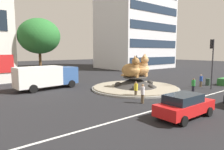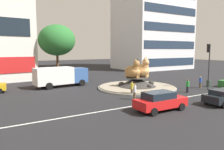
% 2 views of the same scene
% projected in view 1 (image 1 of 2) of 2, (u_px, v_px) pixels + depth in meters
% --- Properties ---
extents(ground_plane, '(160.00, 160.00, 0.00)m').
position_uv_depth(ground_plane, '(135.00, 89.00, 23.80)').
color(ground_plane, black).
extents(lane_centreline, '(112.00, 0.20, 0.01)m').
position_uv_depth(lane_centreline, '(190.00, 100.00, 18.35)').
color(lane_centreline, silver).
rests_on(lane_centreline, ground).
extents(roundabout_island, '(10.21, 10.21, 1.46)m').
position_uv_depth(roundabout_island, '(135.00, 85.00, 23.74)').
color(roundabout_island, gray).
rests_on(roundabout_island, ground).
extents(cat_statue_tabby, '(2.14, 2.89, 2.53)m').
position_uv_depth(cat_statue_tabby, '(132.00, 69.00, 23.00)').
color(cat_statue_tabby, '#9E703D').
rests_on(cat_statue_tabby, roundabout_island).
extents(cat_statue_calico, '(2.41, 2.94, 2.70)m').
position_uv_depth(cat_statue_calico, '(140.00, 68.00, 24.02)').
color(cat_statue_calico, tan).
rests_on(cat_statue_calico, roundabout_island).
extents(traffic_light_mast, '(0.33, 0.46, 5.78)m').
position_uv_depth(traffic_light_mast, '(212.00, 55.00, 23.35)').
color(traffic_light_mast, '#2D2D33').
rests_on(traffic_light_mast, ground).
extents(office_tower, '(17.97, 13.83, 29.09)m').
position_uv_depth(office_tower, '(135.00, 13.00, 53.44)').
color(office_tower, silver).
rests_on(office_tower, ground).
extents(broadleaf_tree_behind_island, '(6.17, 6.17, 9.30)m').
position_uv_depth(broadleaf_tree_behind_island, '(39.00, 36.00, 30.10)').
color(broadleaf_tree_behind_island, brown).
rests_on(broadleaf_tree_behind_island, ground).
extents(pedestrian_blue_shirt, '(0.37, 0.37, 1.55)m').
position_uv_depth(pedestrian_blue_shirt, '(201.00, 80.00, 25.17)').
color(pedestrian_blue_shirt, brown).
rests_on(pedestrian_blue_shirt, ground).
extents(pedestrian_yellow_shirt, '(0.35, 0.35, 1.58)m').
position_uv_depth(pedestrian_yellow_shirt, '(136.00, 89.00, 19.09)').
color(pedestrian_yellow_shirt, brown).
rests_on(pedestrian_yellow_shirt, ground).
extents(pedestrian_green_shirt, '(0.39, 0.39, 1.56)m').
position_uv_depth(pedestrian_green_shirt, '(193.00, 85.00, 21.67)').
color(pedestrian_green_shirt, black).
rests_on(pedestrian_green_shirt, ground).
extents(pedestrian_white_shirt, '(0.34, 0.34, 1.66)m').
position_uv_depth(pedestrian_white_shirt, '(143.00, 93.00, 17.12)').
color(pedestrian_white_shirt, brown).
rests_on(pedestrian_white_shirt, ground).
extents(parked_car_right, '(4.60, 2.09, 1.62)m').
position_uv_depth(parked_car_right, '(184.00, 105.00, 13.43)').
color(parked_car_right, red).
rests_on(parked_car_right, ground).
extents(delivery_box_truck, '(7.39, 2.99, 2.70)m').
position_uv_depth(delivery_box_truck, '(47.00, 76.00, 23.53)').
color(delivery_box_truck, '#335693').
rests_on(delivery_box_truck, ground).
extents(litter_bin, '(0.56, 0.56, 0.90)m').
position_uv_depth(litter_bin, '(208.00, 82.00, 26.26)').
color(litter_bin, '#2D4233').
rests_on(litter_bin, ground).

